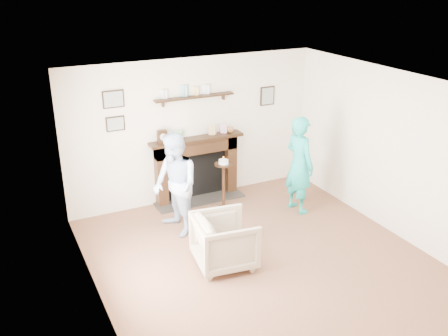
{
  "coord_description": "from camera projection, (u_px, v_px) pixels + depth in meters",
  "views": [
    {
      "loc": [
        -3.15,
        -5.11,
        3.86
      ],
      "look_at": [
        -0.2,
        0.9,
        1.16
      ],
      "focal_mm": 40.0,
      "sensor_mm": 36.0,
      "label": 1
    }
  ],
  "objects": [
    {
      "name": "ground",
      "position": [
        265.0,
        264.0,
        6.99
      ],
      "size": [
        5.0,
        5.0,
        0.0
      ],
      "primitive_type": "plane",
      "color": "brown",
      "rests_on": "ground"
    },
    {
      "name": "room_shell",
      "position": [
        243.0,
        140.0,
        6.96
      ],
      "size": [
        4.54,
        5.02,
        2.52
      ],
      "color": "#F2E2CD",
      "rests_on": "ground"
    },
    {
      "name": "armchair",
      "position": [
        225.0,
        264.0,
        6.99
      ],
      "size": [
        0.9,
        0.88,
        0.73
      ],
      "primitive_type": "imported",
      "rotation": [
        0.0,
        0.0,
        1.44
      ],
      "color": "tan",
      "rests_on": "ground"
    },
    {
      "name": "man",
      "position": [
        177.0,
        232.0,
        7.83
      ],
      "size": [
        0.7,
        0.85,
        1.61
      ],
      "primitive_type": "imported",
      "rotation": [
        0.0,
        0.0,
        -1.45
      ],
      "color": "#A2B5CA",
      "rests_on": "ground"
    },
    {
      "name": "woman",
      "position": [
        297.0,
        209.0,
        8.55
      ],
      "size": [
        0.46,
        0.64,
        1.65
      ],
      "primitive_type": "imported",
      "rotation": [
        0.0,
        0.0,
        1.68
      ],
      "color": "teal",
      "rests_on": "ground"
    },
    {
      "name": "pedestal_table",
      "position": [
        224.0,
        177.0,
        8.36
      ],
      "size": [
        0.3,
        0.3,
        0.96
      ],
      "color": "black",
      "rests_on": "ground"
    }
  ]
}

